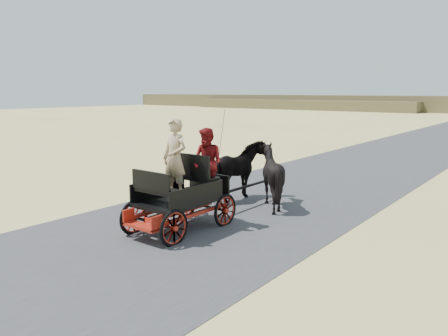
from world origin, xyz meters
The scene contains 8 objects.
ground centered at (0.00, 0.00, 0.00)m, with size 140.00×140.00×0.00m, color tan.
road centered at (0.00, 0.00, 0.01)m, with size 6.00×140.00×0.01m, color #38383A.
ridge_near centered at (-30.00, 58.00, 0.80)m, with size 40.00×4.00×1.60m, color brown.
carriage centered at (-0.10, -1.87, 0.36)m, with size 1.30×2.40×0.72m, color black, non-canonical shape.
horse_left centered at (-0.65, 1.13, 0.85)m, with size 0.91×2.01×1.70m, color black.
horse_right centered at (0.45, 1.13, 0.85)m, with size 1.37×1.54×1.70m, color black.
driver_man centered at (-0.30, -1.82, 1.62)m, with size 0.66×0.43×1.80m, color tan.
passenger_woman centered at (0.20, -1.27, 1.51)m, with size 0.77×0.60×1.58m, color #660C0F.
Camera 1 is at (6.59, -8.83, 3.12)m, focal length 35.00 mm.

